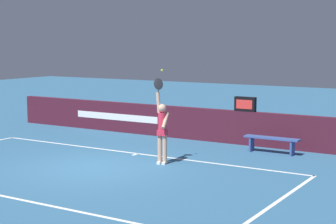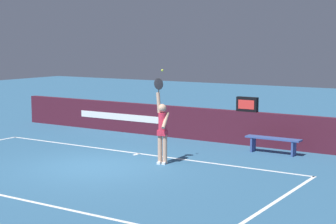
{
  "view_description": "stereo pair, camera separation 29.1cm",
  "coord_description": "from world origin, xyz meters",
  "px_view_note": "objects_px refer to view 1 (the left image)",
  "views": [
    {
      "loc": [
        9.82,
        -12.04,
        3.54
      ],
      "look_at": [
        1.71,
        1.22,
        1.55
      ],
      "focal_mm": 59.42,
      "sensor_mm": 36.0,
      "label": 1
    },
    {
      "loc": [
        10.06,
        -11.88,
        3.54
      ],
      "look_at": [
        1.71,
        1.22,
        1.55
      ],
      "focal_mm": 59.42,
      "sensor_mm": 36.0,
      "label": 2
    }
  ],
  "objects_px": {
    "tennis_player": "(162,128)",
    "tennis_ball": "(162,70)",
    "speed_display": "(245,104)",
    "courtside_bench_near": "(272,141)"
  },
  "relations": [
    {
      "from": "speed_display",
      "to": "tennis_player",
      "type": "distance_m",
      "value": 4.12
    },
    {
      "from": "courtside_bench_near",
      "to": "tennis_player",
      "type": "bearing_deg",
      "value": -125.04
    },
    {
      "from": "tennis_player",
      "to": "tennis_ball",
      "type": "relative_size",
      "value": 35.53
    },
    {
      "from": "tennis_ball",
      "to": "courtside_bench_near",
      "type": "distance_m",
      "value": 4.4
    },
    {
      "from": "tennis_player",
      "to": "courtside_bench_near",
      "type": "height_order",
      "value": "tennis_player"
    },
    {
      "from": "speed_display",
      "to": "courtside_bench_near",
      "type": "distance_m",
      "value": 1.91
    },
    {
      "from": "speed_display",
      "to": "tennis_ball",
      "type": "bearing_deg",
      "value": -102.4
    },
    {
      "from": "tennis_player",
      "to": "tennis_ball",
      "type": "xyz_separation_m",
      "value": [
        -0.04,
        0.06,
        1.67
      ]
    },
    {
      "from": "speed_display",
      "to": "tennis_ball",
      "type": "relative_size",
      "value": 10.58
    },
    {
      "from": "speed_display",
      "to": "tennis_player",
      "type": "height_order",
      "value": "tennis_player"
    }
  ]
}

